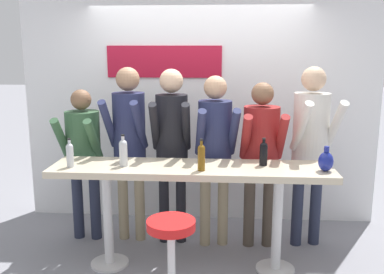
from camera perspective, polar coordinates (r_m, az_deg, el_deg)
The scene contains 15 objects.
ground_plane at distance 4.22m, azimuth -0.08°, elevation -16.94°, with size 40.00×40.00×0.00m, color gray.
back_wall at distance 5.03m, azimuth 0.93°, elevation 4.39°, with size 4.13×0.12×2.76m.
tasting_table at distance 3.89m, azimuth -0.09°, elevation -6.06°, with size 2.53×0.56×0.99m.
bar_stool at distance 3.34m, azimuth -2.78°, elevation -15.21°, with size 0.38×0.38×0.78m.
person_far_left at distance 4.61m, azimuth -14.30°, elevation -1.50°, with size 0.44×0.53×1.62m.
person_left at distance 4.45m, azimuth -8.39°, elevation 0.40°, with size 0.43×0.57×1.84m.
person_center_left at distance 4.35m, azimuth -2.72°, elevation 0.16°, with size 0.40×0.55×1.83m.
person_center at distance 4.29m, azimuth 3.07°, elevation -0.66°, with size 0.46×0.58×1.77m.
person_center_right at distance 4.33m, azimuth 9.18°, elevation -1.36°, with size 0.45×0.55×1.70m.
person_right at distance 4.44m, azimuth 15.57°, elevation 0.07°, with size 0.49×0.62×1.86m.
wine_bottle_0 at distance 3.68m, azimuth 1.26°, elevation -2.58°, with size 0.06×0.06×0.28m.
wine_bottle_1 at distance 3.90m, azimuth 9.52°, elevation -2.06°, with size 0.07×0.07×0.25m.
wine_bottle_2 at distance 3.87m, azimuth -9.15°, elevation -1.92°, with size 0.07×0.07×0.29m.
wine_bottle_3 at distance 3.94m, azimuth -15.97°, elevation -2.19°, with size 0.06×0.06×0.26m.
decorative_vase at distance 3.84m, azimuth 17.42°, elevation -3.10°, with size 0.13×0.13×0.22m.
Camera 1 is at (0.27, -3.70, 2.03)m, focal length 40.00 mm.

